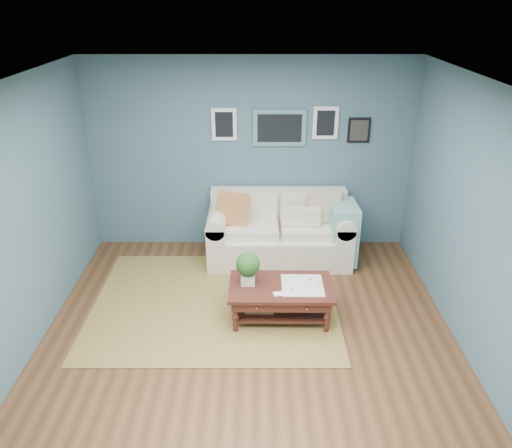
{
  "coord_description": "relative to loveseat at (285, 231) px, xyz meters",
  "views": [
    {
      "loc": [
        0.08,
        -4.2,
        3.42
      ],
      "look_at": [
        0.08,
        1.0,
        1.0
      ],
      "focal_mm": 35.0,
      "sensor_mm": 36.0,
      "label": 1
    }
  ],
  "objects": [
    {
      "name": "room_shell",
      "position": [
        -0.48,
        -1.97,
        0.94
      ],
      "size": [
        5.0,
        5.02,
        2.7
      ],
      "color": "brown",
      "rests_on": "ground"
    },
    {
      "name": "area_rug",
      "position": [
        -0.91,
        -1.16,
        -0.41
      ],
      "size": [
        2.91,
        2.33,
        0.01
      ],
      "primitive_type": "cube",
      "color": "brown",
      "rests_on": "ground"
    },
    {
      "name": "loveseat",
      "position": [
        0.0,
        0.0,
        0.0
      ],
      "size": [
        2.0,
        0.91,
        1.03
      ],
      "color": "beige",
      "rests_on": "ground"
    },
    {
      "name": "coffee_table",
      "position": [
        -0.19,
        -1.44,
        -0.06
      ],
      "size": [
        1.17,
        0.69,
        0.81
      ],
      "rotation": [
        0.0,
        0.0,
        -0.01
      ],
      "color": "#361A11",
      "rests_on": "ground"
    }
  ]
}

